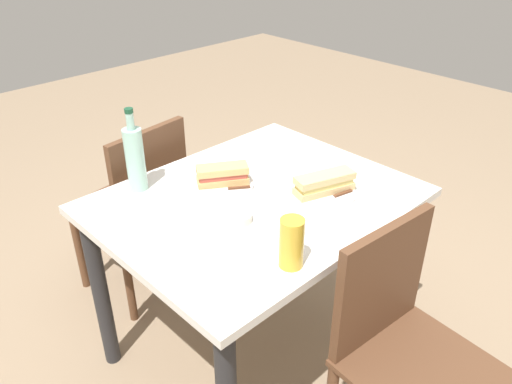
% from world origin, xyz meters
% --- Properties ---
extents(ground_plane, '(8.00, 8.00, 0.00)m').
position_xyz_m(ground_plane, '(0.00, 0.00, 0.00)').
color(ground_plane, '#8C755B').
extents(dining_table, '(1.05, 0.84, 0.74)m').
position_xyz_m(dining_table, '(0.00, 0.00, 0.62)').
color(dining_table, silver).
rests_on(dining_table, ground).
extents(chair_far, '(0.43, 0.43, 0.85)m').
position_xyz_m(chair_far, '(-0.01, 0.62, 0.49)').
color(chair_far, brown).
rests_on(chair_far, ground).
extents(chair_near, '(0.45, 0.45, 0.85)m').
position_xyz_m(chair_near, '(0.11, -0.62, 0.49)').
color(chair_near, brown).
rests_on(chair_near, ground).
extents(plate_near, '(0.22, 0.22, 0.01)m').
position_xyz_m(plate_near, '(-0.18, 0.16, 0.74)').
color(plate_near, white).
rests_on(plate_near, dining_table).
extents(baguette_sandwich_near, '(0.23, 0.14, 0.07)m').
position_xyz_m(baguette_sandwich_near, '(-0.18, 0.16, 0.78)').
color(baguette_sandwich_near, '#DBB77A').
rests_on(baguette_sandwich_near, plate_near).
extents(knife_near, '(0.18, 0.05, 0.01)m').
position_xyz_m(knife_near, '(-0.17, 0.21, 0.75)').
color(knife_near, silver).
rests_on(knife_near, plate_near).
extents(plate_far, '(0.22, 0.22, 0.01)m').
position_xyz_m(plate_far, '(0.04, -0.14, 0.74)').
color(plate_far, white).
rests_on(plate_far, dining_table).
extents(baguette_sandwich_far, '(0.19, 0.16, 0.07)m').
position_xyz_m(baguette_sandwich_far, '(0.04, -0.14, 0.78)').
color(baguette_sandwich_far, tan).
rests_on(baguette_sandwich_far, plate_far).
extents(knife_far, '(0.15, 0.11, 0.01)m').
position_xyz_m(knife_far, '(0.05, -0.09, 0.75)').
color(knife_far, silver).
rests_on(knife_far, plate_far).
extents(water_bottle, '(0.07, 0.07, 0.30)m').
position_xyz_m(water_bottle, '(0.26, -0.34, 0.86)').
color(water_bottle, '#99C6B7').
rests_on(water_bottle, dining_table).
extents(beer_glass, '(0.07, 0.07, 0.15)m').
position_xyz_m(beer_glass, '(0.19, 0.34, 0.81)').
color(beer_glass, gold).
rests_on(beer_glass, dining_table).
extents(olive_bowl, '(0.09, 0.09, 0.03)m').
position_xyz_m(olive_bowl, '(0.15, 0.07, 0.75)').
color(olive_bowl, silver).
rests_on(olive_bowl, dining_table).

